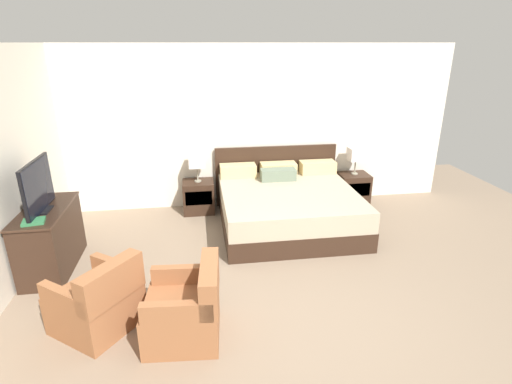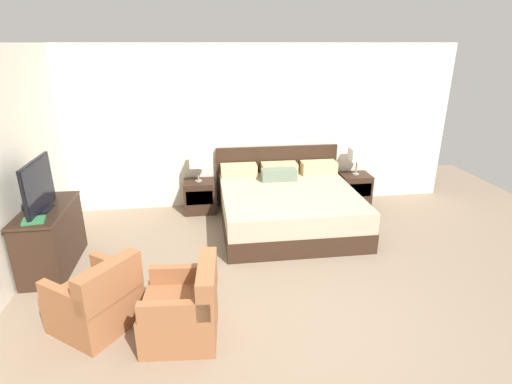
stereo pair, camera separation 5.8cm
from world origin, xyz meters
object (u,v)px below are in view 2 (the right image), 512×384
nightstand_right (354,189)px  book_red_cover (34,220)px  tv (38,187)px  armchair_companion (184,310)px  nightstand_left (200,196)px  armchair_by_window (97,301)px  bed (288,206)px  table_lamp_right (357,155)px  table_lamp_left (198,161)px  dresser (51,237)px

nightstand_right → book_red_cover: bearing=-156.7°
tv → armchair_companion: (1.65, -1.43, -0.80)m
nightstand_right → book_red_cover: (-4.44, -1.91, 0.55)m
nightstand_left → nightstand_right: bearing=0.0°
tv → nightstand_left: bearing=41.3°
armchair_companion → book_red_cover: bearing=146.1°
armchair_by_window → bed: bearing=41.3°
armchair_by_window → book_red_cover: bearing=132.7°
nightstand_right → armchair_by_window: bearing=-142.9°
nightstand_right → armchair_companion: 4.12m
bed → table_lamp_right: 1.61m
table_lamp_left → tv: bearing=-138.7°
armchair_companion → table_lamp_left: bearing=87.1°
nightstand_left → armchair_companion: armchair_companion is taller
table_lamp_left → book_red_cover: 2.62m
bed → tv: 3.34m
nightstand_left → nightstand_right: 2.66m
nightstand_right → tv: tv is taller
nightstand_right → book_red_cover: book_red_cover is taller
nightstand_right → armchair_by_window: armchair_by_window is taller
table_lamp_left → table_lamp_right: same height
bed → armchair_companion: bearing=-122.8°
bed → book_red_cover: size_ratio=9.27×
nightstand_right → bed: bearing=-151.7°
book_red_cover → armchair_by_window: size_ratio=0.23×
tv → table_lamp_right: bearing=19.5°
book_red_cover → nightstand_left: bearing=46.9°
nightstand_left → armchair_by_window: size_ratio=0.55×
table_lamp_left → tv: (-1.80, -1.58, 0.21)m
dresser → table_lamp_right: bearing=18.8°
tv → armchair_by_window: size_ratio=0.86×
table_lamp_right → tv: (-4.46, -1.58, 0.21)m
table_lamp_right → armchair_by_window: size_ratio=0.48×
nightstand_right → armchair_by_window: (-3.66, -2.76, 0.02)m
table_lamp_left → bed: bearing=-28.3°
bed → dresser: size_ratio=1.80×
nightstand_left → table_lamp_right: (2.66, 0.00, 0.61)m
table_lamp_left → book_red_cover: bearing=-133.0°
dresser → armchair_companion: size_ratio=1.51×
table_lamp_right → tv: bearing=-160.5°
dresser → book_red_cover: 0.56m
nightstand_left → armchair_by_window: bearing=-109.9°
bed → nightstand_right: 1.51m
nightstand_right → book_red_cover: size_ratio=2.36×
bed → armchair_by_window: (-2.33, -2.05, -0.03)m
tv → armchair_by_window: bearing=-55.8°
tv → book_red_cover: (0.02, -0.33, -0.28)m
armchair_by_window → nightstand_left: bearing=70.1°
book_red_cover → armchair_by_window: bearing=-47.3°
nightstand_left → table_lamp_right: bearing=0.0°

